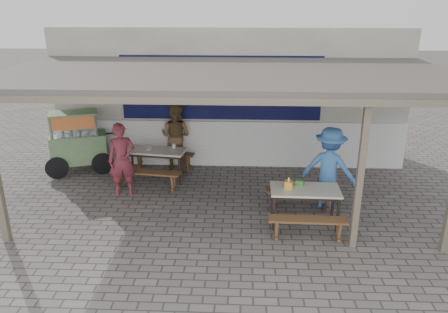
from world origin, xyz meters
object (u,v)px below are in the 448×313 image
patron_street_side (122,160)px  patron_right_table (329,168)px  bench_right_street (308,224)px  patron_wall_side (176,136)px  table_right (305,193)px  condiment_jar (174,146)px  vendor_cart (77,140)px  table_left (154,153)px  bench_left_wall (163,156)px  donation_box (299,183)px  tissue_box (288,185)px  bench_left_street (146,176)px  condiment_bowl (149,149)px  bench_right_wall (301,195)px

patron_street_side → patron_right_table: size_ratio=0.95×
bench_right_street → patron_wall_side: patron_wall_side is taller
table_right → condiment_jar: condiment_jar is taller
vendor_cart → patron_right_table: bearing=-34.5°
table_left → bench_left_wall: size_ratio=0.97×
patron_street_side → donation_box: 3.89m
bench_right_street → donation_box: (-0.08, 0.80, 0.47)m
patron_right_table → tissue_box: size_ratio=11.59×
table_left → condiment_jar: (0.45, 0.16, 0.13)m
bench_right_street → tissue_box: (-0.31, 0.65, 0.49)m
vendor_cart → patron_wall_side: (2.41, 0.37, 0.01)m
donation_box → bench_left_wall: bearing=140.4°
table_left → tissue_box: bearing=-27.4°
table_right → patron_street_side: (-3.85, 1.20, 0.15)m
table_left → bench_left_street: (-0.09, -0.65, -0.33)m
table_left → table_right: bearing=-24.9°
table_right → patron_wall_side: (-2.91, 2.88, 0.18)m
vendor_cart → donation_box: size_ratio=11.58×
vendor_cart → patron_street_side: 1.98m
vendor_cart → donation_box: bearing=-42.7°
vendor_cart → patron_street_side: (1.48, -1.32, -0.02)m
table_left → tissue_box: size_ratio=10.49×
donation_box → condiment_bowl: donation_box is taller
bench_right_wall → condiment_jar: 3.35m
table_right → tissue_box: bearing=178.3°
bench_right_street → patron_right_table: patron_right_table is taller
table_left → bench_right_street: size_ratio=1.10×
table_left → donation_box: (3.23, -1.95, 0.13)m
bench_left_wall → patron_street_side: bearing=-103.7°
patron_wall_side → tissue_box: bearing=152.6°
vendor_cart → patron_right_table: patron_right_table is taller
patron_street_side → condiment_bowl: bearing=50.4°
bench_right_wall → vendor_cart: bearing=161.7°
tissue_box → patron_street_side: bearing=161.4°
donation_box → condiment_bowl: (-3.35, 1.96, -0.03)m
bench_right_wall → condiment_jar: condiment_jar is taller
condiment_jar → vendor_cart: bearing=174.5°
bench_right_wall → tissue_box: (-0.34, -0.62, 0.49)m
table_right → patron_street_side: patron_street_side is taller
table_right → bench_right_street: size_ratio=0.94×
bench_right_street → patron_street_side: bearing=155.6°
bench_left_street → patron_right_table: 4.08m
bench_left_street → patron_street_side: size_ratio=0.98×
condiment_bowl → donation_box: bearing=-30.3°
bench_right_wall → table_left: bearing=157.1°
table_left → bench_left_wall: table_left is taller
bench_left_street → vendor_cart: (-1.92, 1.04, 0.50)m
bench_left_street → table_right: 3.73m
table_left → patron_right_table: 4.12m
patron_right_table → tissue_box: 1.22m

